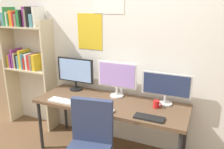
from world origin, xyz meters
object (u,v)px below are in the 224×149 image
bookshelf (26,51)px  coffee_mug (156,104)px  keyboard_left (63,101)px  computer_mouse (112,111)px  monitor_left (75,72)px  monitor_center (117,77)px  monitor_right (166,87)px  keyboard_right (149,118)px  desk (110,106)px

bookshelf → coffee_mug: bearing=-4.3°
keyboard_left → computer_mouse: size_ratio=3.87×
monitor_left → monitor_center: size_ratio=1.05×
monitor_center → monitor_right: 0.64m
keyboard_left → keyboard_right: 1.12m
monitor_right → coffee_mug: (-0.07, -0.14, -0.19)m
monitor_left → coffee_mug: bearing=-6.6°
bookshelf → computer_mouse: bookshelf is taller
monitor_right → keyboard_left: 1.30m
computer_mouse → coffee_mug: 0.54m
bookshelf → keyboard_left: (0.97, -0.46, -0.48)m
bookshelf → monitor_center: 1.55m
desk → monitor_right: size_ratio=3.21×
desk → computer_mouse: bearing=-61.8°
monitor_right → coffee_mug: size_ratio=5.63×
computer_mouse → monitor_center: bearing=106.2°
desk → monitor_left: 0.75m
monitor_right → bookshelf: bearing=179.5°
bookshelf → monitor_right: (2.17, -0.02, -0.26)m
monitor_left → computer_mouse: 0.94m
desk → bookshelf: size_ratio=1.01×
keyboard_left → keyboard_right: (1.12, 0.00, 0.00)m
desk → monitor_left: (-0.64, 0.21, 0.32)m
computer_mouse → monitor_left: bearing=149.1°
desk → monitor_center: 0.39m
monitor_center → keyboard_left: (-0.56, -0.44, -0.26)m
computer_mouse → bookshelf: bearing=163.9°
coffee_mug → monitor_center: bearing=166.1°
bookshelf → monitor_right: bearing=-0.5°
bookshelf → keyboard_right: 2.19m
monitor_right → keyboard_right: size_ratio=1.83×
desk → keyboard_left: bearing=-157.7°
monitor_center → monitor_right: (0.64, -0.00, -0.04)m
keyboard_right → monitor_left: bearing=159.8°
monitor_left → computer_mouse: bearing=-30.9°
keyboard_right → desk: bearing=157.7°
keyboard_right → coffee_mug: bearing=88.8°
keyboard_left → desk: bearing=22.3°
desk → bookshelf: bearing=171.4°
bookshelf → monitor_center: bookshelf is taller
monitor_center → coffee_mug: (0.57, -0.14, -0.23)m
monitor_right → monitor_left: bearing=180.0°
desk → coffee_mug: bearing=7.2°
bookshelf → monitor_right: bookshelf is taller
monitor_center → coffee_mug: 0.63m
monitor_center → keyboard_left: bearing=-141.7°
keyboard_right → computer_mouse: (-0.43, -0.02, 0.01)m
monitor_center → coffee_mug: monitor_center is taller
monitor_left → monitor_right: (1.28, -0.00, -0.03)m
monitor_left → desk: bearing=-18.4°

